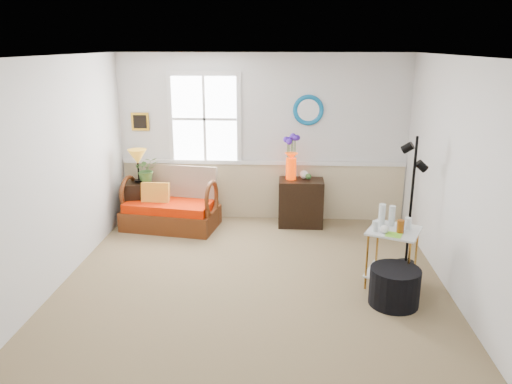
# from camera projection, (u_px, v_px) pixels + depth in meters

# --- Properties ---
(floor) EXTENTS (4.50, 5.00, 0.01)m
(floor) POSITION_uv_depth(u_px,v_px,m) (252.00, 289.00, 5.77)
(floor) COLOR olive
(floor) RESTS_ON ground
(ceiling) EXTENTS (4.50, 5.00, 0.01)m
(ceiling) POSITION_uv_depth(u_px,v_px,m) (251.00, 56.00, 5.02)
(ceiling) COLOR white
(ceiling) RESTS_ON walls
(walls) EXTENTS (4.51, 5.01, 2.60)m
(walls) POSITION_uv_depth(u_px,v_px,m) (251.00, 181.00, 5.40)
(walls) COLOR silver
(walls) RESTS_ON floor
(wainscot) EXTENTS (4.46, 0.02, 0.90)m
(wainscot) POSITION_uv_depth(u_px,v_px,m) (262.00, 191.00, 8.01)
(wainscot) COLOR tan
(wainscot) RESTS_ON walls
(chair_rail) EXTENTS (4.46, 0.04, 0.06)m
(chair_rail) POSITION_uv_depth(u_px,v_px,m) (262.00, 163.00, 7.87)
(chair_rail) COLOR white
(chair_rail) RESTS_ON walls
(window) EXTENTS (1.14, 0.06, 1.44)m
(window) POSITION_uv_depth(u_px,v_px,m) (205.00, 119.00, 7.73)
(window) COLOR white
(window) RESTS_ON walls
(picture) EXTENTS (0.28, 0.03, 0.28)m
(picture) POSITION_uv_depth(u_px,v_px,m) (140.00, 122.00, 7.81)
(picture) COLOR #BC871E
(picture) RESTS_ON walls
(mirror) EXTENTS (0.47, 0.07, 0.47)m
(mirror) POSITION_uv_depth(u_px,v_px,m) (308.00, 110.00, 7.60)
(mirror) COLOR #0575A5
(mirror) RESTS_ON walls
(loveseat) EXTENTS (1.50, 1.00, 0.91)m
(loveseat) POSITION_uv_depth(u_px,v_px,m) (170.00, 199.00, 7.58)
(loveseat) COLOR #70300F
(loveseat) RESTS_ON floor
(throw_pillow) EXTENTS (0.42, 0.11, 0.42)m
(throw_pillow) POSITION_uv_depth(u_px,v_px,m) (156.00, 196.00, 7.54)
(throw_pillow) COLOR #D55E0C
(throw_pillow) RESTS_ON loveseat
(lamp_stand) EXTENTS (0.44, 0.44, 0.67)m
(lamp_stand) POSITION_uv_depth(u_px,v_px,m) (139.00, 203.00, 7.80)
(lamp_stand) COLOR black
(lamp_stand) RESTS_ON floor
(table_lamp) EXTENTS (0.30, 0.30, 0.52)m
(table_lamp) POSITION_uv_depth(u_px,v_px,m) (138.00, 166.00, 7.61)
(table_lamp) COLOR orange
(table_lamp) RESTS_ON lamp_stand
(potted_plant) EXTENTS (0.50, 0.51, 0.31)m
(potted_plant) POSITION_uv_depth(u_px,v_px,m) (146.00, 172.00, 7.68)
(potted_plant) COLOR #39612B
(potted_plant) RESTS_ON lamp_stand
(cabinet) EXTENTS (0.68, 0.44, 0.73)m
(cabinet) POSITION_uv_depth(u_px,v_px,m) (301.00, 203.00, 7.70)
(cabinet) COLOR black
(cabinet) RESTS_ON floor
(flower_vase) EXTENTS (0.27, 0.27, 0.69)m
(flower_vase) POSITION_uv_depth(u_px,v_px,m) (291.00, 157.00, 7.55)
(flower_vase) COLOR #F43300
(flower_vase) RESTS_ON cabinet
(side_table) EXTENTS (0.72, 0.72, 0.69)m
(side_table) POSITION_uv_depth(u_px,v_px,m) (392.00, 258.00, 5.77)
(side_table) COLOR #A06C25
(side_table) RESTS_ON floor
(tabletop_items) EXTENTS (0.55, 0.55, 0.26)m
(tabletop_items) POSITION_uv_depth(u_px,v_px,m) (392.00, 219.00, 5.63)
(tabletop_items) COLOR silver
(tabletop_items) RESTS_ON side_table
(floor_lamp) EXTENTS (0.32, 0.32, 1.66)m
(floor_lamp) POSITION_uv_depth(u_px,v_px,m) (411.00, 202.00, 6.19)
(floor_lamp) COLOR black
(floor_lamp) RESTS_ON floor
(ottoman) EXTENTS (0.70, 0.70, 0.41)m
(ottoman) POSITION_uv_depth(u_px,v_px,m) (394.00, 286.00, 5.38)
(ottoman) COLOR black
(ottoman) RESTS_ON floor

